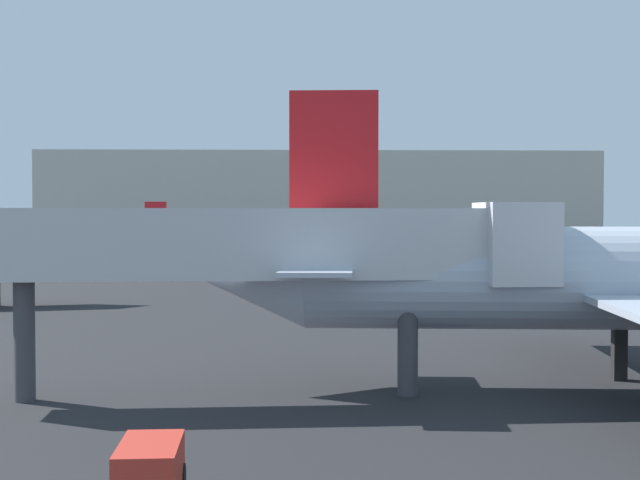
# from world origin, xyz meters

# --- Properties ---
(airplane_distant) EXTENTS (24.44, 16.33, 7.37)m
(airplane_distant) POSITION_xyz_m (-11.07, 79.37, 2.49)
(airplane_distant) COLOR silver
(airplane_distant) RESTS_ON ground_plane
(jet_bridge) EXTENTS (20.63, 3.02, 6.61)m
(jet_bridge) POSITION_xyz_m (-5.94, 18.93, 5.08)
(jet_bridge) COLOR silver
(jet_bridge) RESTS_ON ground_plane
(baggage_cart) EXTENTS (1.45, 2.44, 1.30)m
(baggage_cart) POSITION_xyz_m (-8.61, 8.23, 0.76)
(baggage_cart) COLOR red
(baggage_cart) RESTS_ON ground_plane
(terminal_building) EXTENTS (89.32, 25.66, 15.98)m
(terminal_building) POSITION_xyz_m (-0.98, 138.70, 7.99)
(terminal_building) COLOR beige
(terminal_building) RESTS_ON ground_plane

